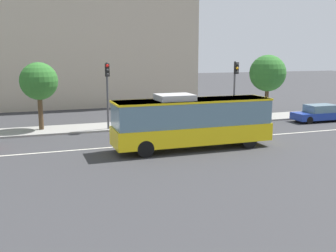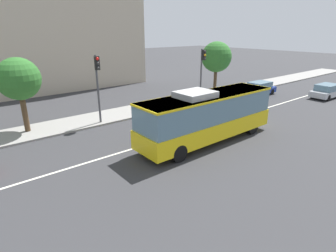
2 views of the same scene
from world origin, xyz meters
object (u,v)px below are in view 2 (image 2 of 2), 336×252
sedan_blue (259,89)px  traffic_light_mid_block (98,78)px  sedan_silver (327,91)px  traffic_light_near_corner (202,67)px  street_tree_kerbside_right (19,79)px  transit_bus (208,114)px  street_tree_kerbside_centre (216,57)px

sedan_blue → traffic_light_mid_block: bearing=-5.5°
sedan_silver → traffic_light_mid_block: 24.02m
traffic_light_near_corner → street_tree_kerbside_right: 15.73m
transit_bus → street_tree_kerbside_right: 12.68m
sedan_silver → sedan_blue: (-4.67, 5.31, 0.00)m
sedan_silver → sedan_blue: 7.07m
transit_bus → street_tree_kerbside_centre: size_ratio=1.75×
traffic_light_mid_block → sedan_silver: bearing=77.9°
traffic_light_mid_block → street_tree_kerbside_centre: street_tree_kerbside_centre is taller
traffic_light_mid_block → traffic_light_near_corner: bearing=94.6°
transit_bus → traffic_light_near_corner: traffic_light_near_corner is taller
street_tree_kerbside_centre → street_tree_kerbside_right: bearing=-178.3°
traffic_light_near_corner → street_tree_kerbside_centre: size_ratio=0.91×
transit_bus → traffic_light_near_corner: (6.91, 7.28, 1.75)m
transit_bus → traffic_light_near_corner: 10.19m
transit_bus → traffic_light_near_corner: size_ratio=1.92×
sedan_silver → transit_bus: bearing=-176.6°
traffic_light_near_corner → traffic_light_mid_block: bearing=-87.3°
traffic_light_mid_block → street_tree_kerbside_right: (-4.87, 1.58, 0.22)m
street_tree_kerbside_centre → traffic_light_near_corner: bearing=-153.3°
street_tree_kerbside_right → sedan_blue: bearing=-8.5°
traffic_light_mid_block → street_tree_kerbside_centre: bearing=103.5°
street_tree_kerbside_right → transit_bus: bearing=-45.9°
sedan_silver → traffic_light_mid_block: traffic_light_mid_block is taller
traffic_light_near_corner → street_tree_kerbside_centre: street_tree_kerbside_centre is taller
sedan_blue → street_tree_kerbside_centre: (-2.69, 4.05, 3.28)m
sedan_silver → street_tree_kerbside_right: size_ratio=0.87×
traffic_light_near_corner → traffic_light_mid_block: size_ratio=1.00×
transit_bus → traffic_light_mid_block: traffic_light_mid_block is taller
transit_bus → traffic_light_mid_block: (-3.85, 7.42, 1.75)m
sedan_silver → street_tree_kerbside_right: (-27.62, 8.75, 3.06)m
sedan_silver → traffic_light_near_corner: 14.19m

